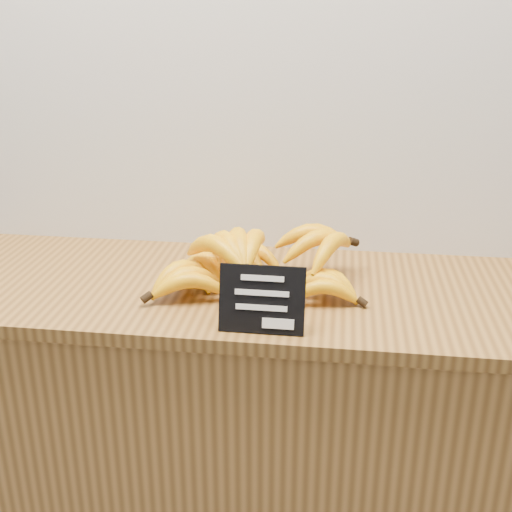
{
  "coord_description": "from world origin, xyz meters",
  "views": [
    {
      "loc": [
        0.04,
        1.42,
        1.53
      ],
      "look_at": [
        -0.14,
        2.7,
        1.02
      ],
      "focal_mm": 45.0,
      "sensor_mm": 36.0,
      "label": 1
    }
  ],
  "objects": [
    {
      "name": "counter_top",
      "position": [
        -0.14,
        2.75,
        0.92
      ],
      "size": [
        1.58,
        0.54,
        0.03
      ],
      "primitive_type": "cube",
      "color": "olive",
      "rests_on": "counter"
    },
    {
      "name": "counter",
      "position": [
        -0.14,
        2.75,
        0.45
      ],
      "size": [
        1.37,
        0.5,
        0.9
      ],
      "primitive_type": "cube",
      "color": "#A37134",
      "rests_on": "ground"
    },
    {
      "name": "chalkboard_sign",
      "position": [
        -0.1,
        2.53,
        1.0
      ],
      "size": [
        0.17,
        0.04,
        0.13
      ],
      "primitive_type": "cube",
      "rotation": [
        -0.27,
        0.0,
        0.0
      ],
      "color": "black",
      "rests_on": "counter_top"
    },
    {
      "name": "banana_pile",
      "position": [
        -0.15,
        2.75,
        0.99
      ],
      "size": [
        0.52,
        0.34,
        0.13
      ],
      "color": "#FBB70A",
      "rests_on": "counter_top"
    }
  ]
}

